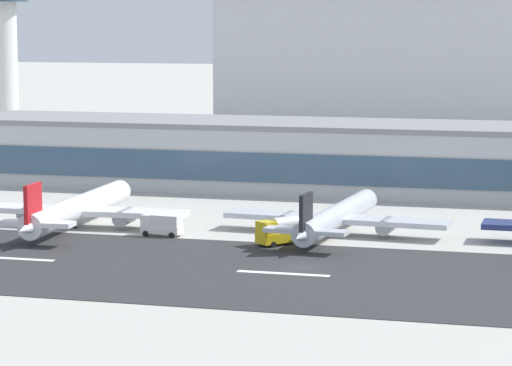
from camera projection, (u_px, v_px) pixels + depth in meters
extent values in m
plane|color=#B2AFA8|center=(302.00, 268.00, 154.56)|extent=(1400.00, 1400.00, 0.00)
cube|color=#2D2D30|center=(294.00, 274.00, 150.54)|extent=(800.00, 40.08, 0.08)
cube|color=white|center=(13.00, 258.00, 160.42)|extent=(12.00, 1.20, 0.01)
cube|color=white|center=(283.00, 273.00, 150.90)|extent=(12.00, 1.20, 0.01)
cube|color=#B7BABC|center=(374.00, 160.00, 222.80)|extent=(157.39, 23.76, 11.84)
cube|color=#38516B|center=(363.00, 171.00, 211.36)|extent=(152.66, 0.30, 5.33)
cube|color=gray|center=(375.00, 126.00, 221.94)|extent=(158.96, 24.00, 1.00)
cylinder|color=silver|center=(5.00, 80.00, 277.44)|extent=(6.07, 6.07, 35.93)
cube|color=#BCBCC1|center=(456.00, 55.00, 342.30)|extent=(136.09, 29.88, 43.59)
cylinder|color=white|center=(79.00, 208.00, 185.86)|extent=(4.78, 37.57, 3.75)
sphere|color=white|center=(120.00, 191.00, 203.92)|extent=(3.56, 3.56, 3.56)
cone|color=white|center=(29.00, 228.00, 167.79)|extent=(3.56, 6.84, 3.37)
cube|color=white|center=(77.00, 211.00, 185.18)|extent=(34.83, 6.58, 0.82)
cylinder|color=gray|center=(125.00, 217.00, 183.49)|extent=(2.58, 5.31, 2.44)
cylinder|color=gray|center=(30.00, 213.00, 187.06)|extent=(2.58, 5.31, 2.44)
cube|color=white|center=(33.00, 223.00, 169.18)|extent=(11.87, 3.42, 0.66)
cube|color=red|center=(33.00, 205.00, 168.83)|extent=(0.74, 5.07, 6.00)
cylinder|color=black|center=(75.00, 225.00, 184.37)|extent=(0.67, 0.67, 1.03)
cylinder|color=silver|center=(338.00, 216.00, 179.26)|extent=(6.29, 34.97, 3.48)
sphere|color=silver|center=(366.00, 200.00, 195.50)|extent=(3.31, 3.31, 3.31)
cone|color=silver|center=(303.00, 235.00, 163.01)|extent=(3.63, 6.50, 3.13)
cube|color=silver|center=(336.00, 219.00, 178.65)|extent=(34.39, 7.96, 0.77)
cylinder|color=gray|center=(387.00, 226.00, 176.19)|extent=(2.65, 5.04, 2.26)
cylinder|color=gray|center=(287.00, 220.00, 181.28)|extent=(2.65, 5.04, 2.26)
cube|color=silver|center=(306.00, 231.00, 164.26)|extent=(11.78, 3.80, 0.61)
cube|color=black|center=(306.00, 214.00, 163.94)|extent=(0.94, 4.73, 5.57)
cylinder|color=black|center=(334.00, 232.00, 177.93)|extent=(0.63, 0.63, 0.96)
cube|color=white|center=(162.00, 229.00, 177.29)|extent=(6.19, 2.91, 1.20)
cube|color=silver|center=(166.00, 220.00, 176.86)|extent=(4.50, 2.67, 1.60)
cube|color=white|center=(148.00, 219.00, 177.84)|extent=(1.87, 2.35, 1.50)
cylinder|color=black|center=(152.00, 231.00, 179.20)|extent=(0.92, 0.36, 0.90)
cylinder|color=black|center=(146.00, 234.00, 176.96)|extent=(0.92, 0.36, 0.90)
cylinder|color=black|center=(178.00, 233.00, 177.78)|extent=(0.92, 0.36, 0.90)
cylinder|color=black|center=(172.00, 235.00, 175.54)|extent=(0.92, 0.36, 0.90)
cube|color=gold|center=(284.00, 236.00, 170.91)|extent=(7.22, 8.33, 1.40)
cylinder|color=silver|center=(290.00, 223.00, 171.29)|extent=(5.18, 5.87, 2.10)
cube|color=gold|center=(266.00, 228.00, 168.73)|extent=(3.14, 3.07, 1.80)
cylinder|color=black|center=(262.00, 242.00, 170.21)|extent=(0.77, 0.89, 0.90)
cylinder|color=black|center=(273.00, 245.00, 168.18)|extent=(0.77, 0.89, 0.90)
cylinder|color=black|center=(294.00, 238.00, 173.82)|extent=(0.77, 0.89, 0.90)
cylinder|color=black|center=(306.00, 240.00, 171.78)|extent=(0.77, 0.89, 0.90)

